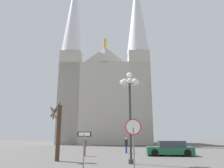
# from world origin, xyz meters

# --- Properties ---
(cathedral) EXTENTS (18.74, 14.07, 38.07)m
(cathedral) POSITION_xyz_m (-3.14, 36.50, 11.23)
(cathedral) COLOR #BCB5A5
(cathedral) RESTS_ON ground
(stop_sign) EXTENTS (0.89, 0.08, 2.80)m
(stop_sign) POSITION_xyz_m (0.90, 3.38, 1.99)
(stop_sign) COLOR slate
(stop_sign) RESTS_ON ground
(one_way_arrow_sign) EXTENTS (0.72, 0.18, 2.08)m
(one_way_arrow_sign) POSITION_xyz_m (-1.62, 2.12, 1.36)
(one_way_arrow_sign) COLOR slate
(one_way_arrow_sign) RESTS_ON ground
(street_lamp) EXTENTS (1.43, 1.43, 6.40)m
(street_lamp) POSITION_xyz_m (0.87, 6.45, 4.82)
(street_lamp) COLOR #2D3833
(street_lamp) RESTS_ON ground
(bare_tree) EXTENTS (0.98, 1.49, 4.48)m
(bare_tree) POSITION_xyz_m (-4.61, 7.67, 2.29)
(bare_tree) COLOR #473323
(bare_tree) RESTS_ON ground
(parked_car_near_green) EXTENTS (4.28, 2.02, 1.35)m
(parked_car_near_green) POSITION_xyz_m (4.74, 12.13, 0.64)
(parked_car_near_green) COLOR #1E5B38
(parked_car_near_green) RESTS_ON ground
(pedestrian_walking) EXTENTS (0.32, 0.32, 1.61)m
(pedestrian_walking) POSITION_xyz_m (-3.13, 11.43, 0.97)
(pedestrian_walking) COLOR maroon
(pedestrian_walking) RESTS_ON ground
(pedestrian_standing) EXTENTS (0.32, 0.32, 1.59)m
(pedestrian_standing) POSITION_xyz_m (0.73, 14.38, 0.95)
(pedestrian_standing) COLOR navy
(pedestrian_standing) RESTS_ON ground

